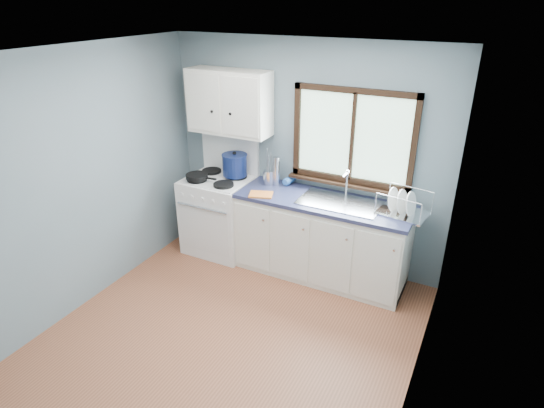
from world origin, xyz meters
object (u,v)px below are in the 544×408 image
at_px(stockpot, 235,165).
at_px(utensil_crock, 269,177).
at_px(base_cabinets, 321,242).
at_px(thermos, 276,171).
at_px(dish_rack, 403,207).
at_px(skillet, 197,176).
at_px(gas_range, 220,212).
at_px(sink, 339,208).

relative_size(stockpot, utensil_crock, 0.83).
relative_size(base_cabinets, utensil_crock, 4.45).
bearing_deg(thermos, dish_rack, -3.84).
relative_size(skillet, stockpot, 1.12).
xyz_separation_m(base_cabinets, skillet, (-1.48, -0.18, 0.58)).
distance_m(base_cabinets, skillet, 1.60).
distance_m(gas_range, sink, 1.53).
bearing_deg(thermos, sink, -9.80).
bearing_deg(dish_rack, utensil_crock, -173.74).
bearing_deg(utensil_crock, sink, -7.97).
bearing_deg(dish_rack, stockpot, -172.51).
relative_size(stockpot, dish_rack, 0.66).
bearing_deg(stockpot, gas_range, -142.57).
bearing_deg(gas_range, utensil_crock, 13.42).
distance_m(gas_range, base_cabinets, 1.31).
height_order(stockpot, thermos, thermos).
bearing_deg(stockpot, dish_rack, -1.85).
bearing_deg(base_cabinets, skillet, -172.96).
bearing_deg(dish_rack, skillet, -165.05).
distance_m(utensil_crock, dish_rack, 1.52).
relative_size(gas_range, utensil_crock, 3.27).
height_order(gas_range, dish_rack, gas_range).
bearing_deg(utensil_crock, thermos, 9.77).
xyz_separation_m(skillet, dish_rack, (2.29, 0.22, -0.00)).
bearing_deg(sink, gas_range, -179.29).
bearing_deg(stockpot, skillet, -139.28).
distance_m(stockpot, utensil_crock, 0.44).
height_order(sink, utensil_crock, utensil_crock).
bearing_deg(skillet, thermos, 17.07).
bearing_deg(base_cabinets, stockpot, 174.74).
bearing_deg(utensil_crock, stockpot, -177.56).
relative_size(utensil_crock, dish_rack, 0.80).
distance_m(sink, utensil_crock, 0.91).
distance_m(stockpot, dish_rack, 1.96).
bearing_deg(sink, stockpot, 175.43).
relative_size(sink, dish_rack, 1.61).
relative_size(skillet, utensil_crock, 0.93).
xyz_separation_m(gas_range, dish_rack, (2.11, 0.06, 0.49)).
bearing_deg(sink, utensil_crock, 172.03).
xyz_separation_m(sink, utensil_crock, (-0.89, 0.12, 0.15)).
xyz_separation_m(utensil_crock, dish_rack, (1.52, -0.08, -0.02)).
height_order(gas_range, thermos, gas_range).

